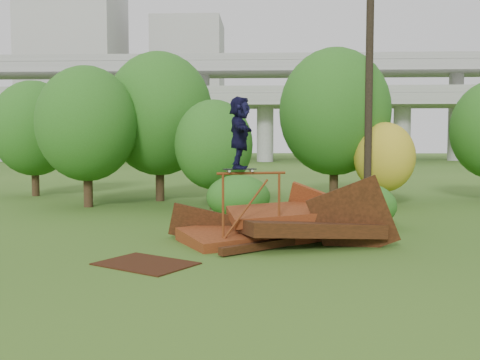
{
  "coord_description": "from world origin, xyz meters",
  "views": [
    {
      "loc": [
        -0.21,
        -11.43,
        2.54
      ],
      "look_at": [
        -0.8,
        2.0,
        1.6
      ],
      "focal_mm": 40.0,
      "sensor_mm": 36.0,
      "label": 1
    }
  ],
  "objects_px": {
    "utility_pole": "(369,77)",
    "skater": "(240,133)",
    "scrap_pile": "(283,227)",
    "flat_plate": "(146,264)"
  },
  "relations": [
    {
      "from": "utility_pole",
      "to": "skater",
      "type": "bearing_deg",
      "value": -121.32
    },
    {
      "from": "scrap_pile",
      "to": "skater",
      "type": "xyz_separation_m",
      "value": [
        -1.06,
        -0.81,
        2.37
      ]
    },
    {
      "from": "scrap_pile",
      "to": "skater",
      "type": "distance_m",
      "value": 2.72
    },
    {
      "from": "skater",
      "to": "flat_plate",
      "type": "relative_size",
      "value": 0.9
    },
    {
      "from": "scrap_pile",
      "to": "utility_pole",
      "type": "bearing_deg",
      "value": 62.47
    },
    {
      "from": "skater",
      "to": "utility_pole",
      "type": "distance_m",
      "value": 8.79
    },
    {
      "from": "scrap_pile",
      "to": "flat_plate",
      "type": "distance_m",
      "value": 3.95
    },
    {
      "from": "skater",
      "to": "flat_plate",
      "type": "xyz_separation_m",
      "value": [
        -1.89,
        -1.79,
        -2.76
      ]
    },
    {
      "from": "skater",
      "to": "scrap_pile",
      "type": "bearing_deg",
      "value": -50.9
    },
    {
      "from": "utility_pole",
      "to": "flat_plate",
      "type": "bearing_deg",
      "value": -124.87
    }
  ]
}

